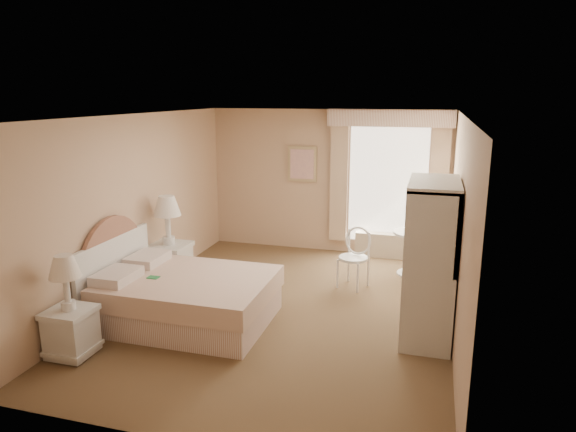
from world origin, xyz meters
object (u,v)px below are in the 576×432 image
(cafe_chair, at_px, (355,253))
(nightstand_far, at_px, (169,253))
(round_table, at_px, (414,246))
(nightstand_near, at_px, (70,319))
(armoire, at_px, (430,273))
(bed, at_px, (181,295))

(cafe_chair, bearing_deg, nightstand_far, -144.68)
(nightstand_far, bearing_deg, round_table, 23.18)
(nightstand_near, xyz_separation_m, armoire, (3.65, 1.57, 0.34))
(cafe_chair, xyz_separation_m, armoire, (1.05, -1.33, 0.25))
(nightstand_near, height_order, nightstand_far, nightstand_far)
(round_table, relative_size, cafe_chair, 0.79)
(round_table, height_order, armoire, armoire)
(bed, relative_size, nightstand_near, 1.84)
(armoire, bearing_deg, nightstand_near, -156.77)
(bed, xyz_separation_m, nightstand_near, (-0.71, -1.13, 0.09))
(bed, bearing_deg, armoire, 8.48)
(nightstand_near, distance_m, nightstand_far, 2.17)
(armoire, bearing_deg, cafe_chair, 128.18)
(bed, height_order, nightstand_near, bed)
(nightstand_far, bearing_deg, nightstand_near, -90.00)
(round_table, distance_m, cafe_chair, 1.08)
(bed, xyz_separation_m, cafe_chair, (1.89, 1.77, 0.18))
(nightstand_far, distance_m, armoire, 3.71)
(nightstand_near, distance_m, armoire, 3.99)
(bed, xyz_separation_m, round_table, (2.69, 2.50, 0.13))
(bed, relative_size, round_table, 2.97)
(nightstand_near, height_order, cafe_chair, nightstand_near)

